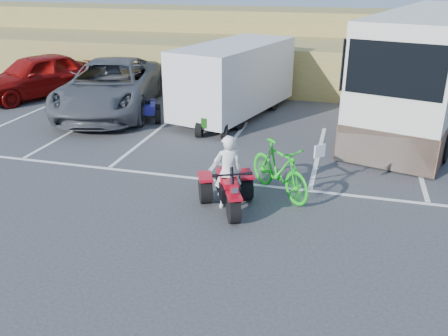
% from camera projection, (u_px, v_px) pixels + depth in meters
% --- Properties ---
extents(ground, '(100.00, 100.00, 0.00)m').
position_uv_depth(ground, '(170.00, 224.00, 10.00)').
color(ground, '#343437').
rests_on(ground, ground).
extents(parking_stripes, '(28.00, 5.16, 0.01)m').
position_uv_depth(parking_stripes, '(250.00, 159.00, 13.42)').
color(parking_stripes, white).
rests_on(parking_stripes, ground).
extents(grass_embankment, '(40.00, 8.50, 3.10)m').
position_uv_depth(grass_embankment, '(282.00, 48.00, 23.25)').
color(grass_embankment, olive).
rests_on(grass_embankment, ground).
extents(red_trike_atv, '(1.81, 2.01, 1.07)m').
position_uv_depth(red_trike_atv, '(229.00, 210.00, 10.60)').
color(red_trike_atv, '#AF0A1A').
rests_on(red_trike_atv, ground).
extents(rider, '(0.73, 0.63, 1.70)m').
position_uv_depth(rider, '(228.00, 172.00, 10.41)').
color(rider, white).
rests_on(rider, ground).
extents(green_dirt_bike, '(1.95, 1.94, 1.29)m').
position_uv_depth(green_dirt_bike, '(279.00, 169.00, 11.09)').
color(green_dirt_bike, '#14BF19').
rests_on(green_dirt_bike, ground).
extents(grey_pickup, '(4.64, 7.32, 1.88)m').
position_uv_depth(grey_pickup, '(110.00, 86.00, 17.72)').
color(grey_pickup, '#47494F').
rests_on(grey_pickup, ground).
extents(red_car, '(4.14, 5.60, 1.77)m').
position_uv_depth(red_car, '(36.00, 76.00, 19.80)').
color(red_car, maroon).
rests_on(red_car, ground).
extents(cargo_trailer, '(3.61, 5.94, 2.59)m').
position_uv_depth(cargo_trailer, '(234.00, 77.00, 16.99)').
color(cargo_trailer, silver).
rests_on(cargo_trailer, ground).
extents(rv_motorhome, '(5.44, 10.68, 3.73)m').
position_uv_depth(rv_motorhome, '(426.00, 76.00, 16.11)').
color(rv_motorhome, silver).
rests_on(rv_motorhome, ground).
extents(quad_atv_blue, '(1.41, 1.59, 0.86)m').
position_uv_depth(quad_atv_blue, '(147.00, 120.00, 16.93)').
color(quad_atv_blue, navy).
rests_on(quad_atv_blue, ground).
extents(quad_atv_green, '(1.19, 1.50, 0.90)m').
position_uv_depth(quad_atv_green, '(214.00, 133.00, 15.58)').
color(quad_atv_green, '#184E12').
rests_on(quad_atv_green, ground).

